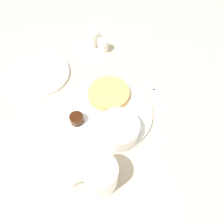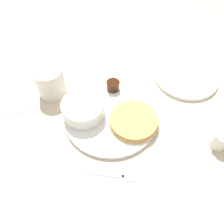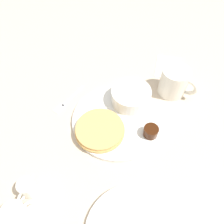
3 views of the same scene
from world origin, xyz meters
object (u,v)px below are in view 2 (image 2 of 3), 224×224
creamer_pitcher_near (220,140)px  bowl (83,108)px  fork (116,175)px  coffee_mug (50,81)px  plate (111,116)px

creamer_pitcher_near → bowl: bearing=153.1°
creamer_pitcher_near → fork: size_ratio=0.46×
bowl → fork: size_ratio=0.92×
bowl → creamer_pitcher_near: (0.34, -0.17, -0.01)m
coffee_mug → fork: size_ratio=0.91×
bowl → fork: (0.05, -0.20, -0.04)m
bowl → creamer_pitcher_near: bowl is taller
coffee_mug → creamer_pitcher_near: size_ratio=1.97×
bowl → coffee_mug: (-0.09, 0.12, 0.01)m
fork → creamer_pitcher_near: bearing=5.5°
coffee_mug → fork: 0.35m
plate → creamer_pitcher_near: bearing=-29.9°
fork → bowl: bearing=104.9°
plate → coffee_mug: (-0.16, 0.14, 0.04)m
plate → fork: 0.18m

